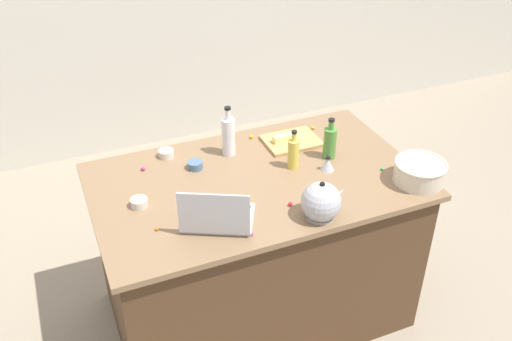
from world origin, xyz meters
name	(u,v)px	position (x,y,z in m)	size (l,w,h in m)	color
ground_plane	(256,309)	(0.00, 0.00, 0.00)	(12.00, 12.00, 0.00)	gray
island_counter	(256,249)	(0.00, 0.00, 0.45)	(1.59, 0.96, 0.90)	#4C331E
laptop	(217,216)	(-0.29, -0.27, 0.95)	(0.38, 0.34, 0.22)	#B7B7BC
mixing_bowl_large	(420,172)	(0.72, -0.32, 0.96)	(0.25, 0.25, 0.11)	beige
bottle_olive	(330,142)	(0.43, 0.04, 0.99)	(0.07, 0.07, 0.22)	#4C8C38
bottle_vinegar	(228,136)	(-0.04, 0.27, 1.01)	(0.07, 0.07, 0.27)	white
bottle_oil	(293,153)	(0.21, 0.03, 0.98)	(0.06, 0.06, 0.21)	#DBC64C
kettle	(321,202)	(0.15, -0.38, 0.98)	(0.21, 0.18, 0.20)	#ADADB2
cutting_board	(291,141)	(0.31, 0.26, 0.91)	(0.29, 0.23, 0.02)	tan
butter_stick_left	(283,138)	(0.26, 0.26, 0.94)	(0.11, 0.04, 0.04)	#F4E58C
ramekin_small	(139,202)	(-0.58, 0.00, 0.92)	(0.08, 0.08, 0.04)	beige
ramekin_medium	(166,154)	(-0.35, 0.37, 0.92)	(0.08, 0.08, 0.04)	beige
ramekin_wide	(195,165)	(-0.24, 0.21, 0.92)	(0.08, 0.08, 0.04)	slate
kitchen_timer	(327,164)	(0.36, -0.06, 0.94)	(0.07, 0.07, 0.08)	#B2B2B7
candy_0	(252,234)	(-0.18, -0.39, 0.91)	(0.02, 0.02, 0.02)	#CC3399
candy_2	(382,169)	(0.61, -0.17, 0.91)	(0.02, 0.02, 0.02)	green
candy_3	(251,137)	(0.13, 0.38, 0.91)	(0.02, 0.02, 0.02)	yellow
candy_4	(157,229)	(-0.55, -0.20, 0.91)	(0.02, 0.02, 0.02)	orange
candy_5	(290,204)	(0.06, -0.26, 0.91)	(0.02, 0.02, 0.02)	red
candy_6	(143,169)	(-0.49, 0.29, 0.91)	(0.02, 0.02, 0.02)	#CC3399
candy_7	(197,211)	(-0.35, -0.15, 0.91)	(0.02, 0.02, 0.02)	green
candy_8	(313,128)	(0.49, 0.34, 0.91)	(0.02, 0.02, 0.02)	yellow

